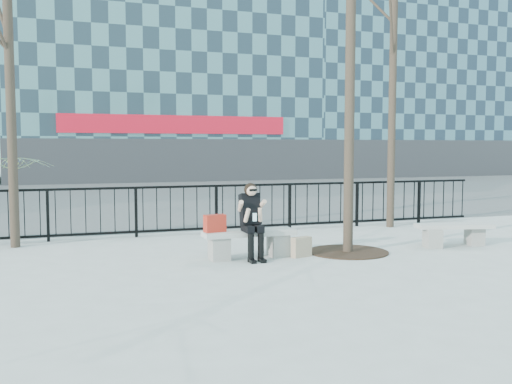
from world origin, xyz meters
name	(u,v)px	position (x,y,z in m)	size (l,w,h in m)	color
ground	(249,258)	(0.00, 0.00, 0.00)	(120.00, 120.00, 0.00)	#9A9B95
street_surface	(139,193)	(0.00, 15.00, 0.00)	(60.00, 23.00, 0.01)	#474747
railing	(208,209)	(0.00, 3.00, 0.55)	(14.00, 0.06, 1.10)	black
building_right	(395,31)	(20.00, 27.00, 10.30)	(16.20, 10.20, 20.60)	slate
tree_right	(394,9)	(4.50, 2.60, 5.24)	(2.80, 2.80, 7.00)	black
tree_grate	(348,252)	(1.90, -0.10, 0.01)	(1.50, 1.50, 0.02)	black
bench_main	(249,241)	(0.00, 0.00, 0.30)	(1.65, 0.46, 0.49)	slate
bench_second	(454,232)	(4.21, -0.18, 0.27)	(1.50, 0.42, 0.44)	slate
seated_woman	(252,221)	(0.00, -0.16, 0.67)	(0.50, 0.64, 1.34)	black
handbag	(215,223)	(-0.62, 0.02, 0.64)	(0.37, 0.17, 0.30)	#B12315
shopping_bag	(301,247)	(0.91, -0.22, 0.18)	(0.38, 0.14, 0.36)	tan
vendor_umbrella	(15,188)	(-4.27, 6.48, 0.89)	(1.95, 1.99, 1.79)	#EAFB37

